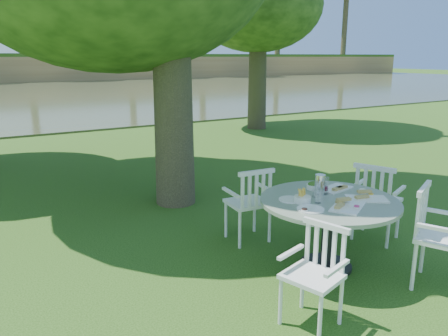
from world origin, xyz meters
The scene contains 8 objects.
ground centered at (0.00, 0.00, 0.00)m, with size 140.00×140.00×0.00m, color #16380B.
table centered at (0.40, -1.28, 0.64)m, with size 1.46×1.46×0.78m.
chair_ne centered at (1.39, -1.06, 0.58)m, with size 0.62×0.64×0.99m.
chair_nw centered at (0.08, -0.31, 0.56)m, with size 0.52×0.49×0.94m.
chair_sw centered at (-0.37, -1.95, 0.51)m, with size 0.52×0.54×0.87m.
chair_se centered at (1.03, -2.07, 0.59)m, with size 0.66×0.65×1.01m.
tableware centered at (0.41, -1.22, 0.82)m, with size 1.09×0.95×0.22m.
river centered at (0.00, 23.00, 0.00)m, with size 100.00×28.00×0.12m, color #383E24.
Camera 1 is at (-2.80, -4.43, 2.23)m, focal length 35.00 mm.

